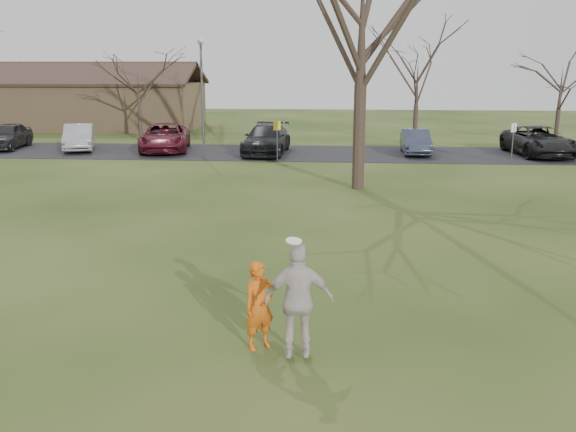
% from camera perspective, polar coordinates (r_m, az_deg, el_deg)
% --- Properties ---
extents(ground, '(120.00, 120.00, 0.00)m').
position_cam_1_polar(ground, '(11.32, -1.64, -12.31)').
color(ground, '#1E380F').
rests_on(ground, ground).
extents(parking_strip, '(62.00, 6.50, 0.04)m').
position_cam_1_polar(parking_strip, '(35.47, 2.70, 5.81)').
color(parking_strip, black).
rests_on(parking_strip, ground).
extents(player_defender, '(0.71, 0.66, 1.62)m').
position_cam_1_polar(player_defender, '(11.12, -2.65, -8.26)').
color(player_defender, '#D05911').
rests_on(player_defender, ground).
extents(car_0, '(2.32, 4.69, 1.54)m').
position_cam_1_polar(car_0, '(40.74, -24.49, 6.75)').
color(car_0, '#242427').
rests_on(car_0, parking_strip).
extents(car_1, '(3.02, 4.84, 1.51)m').
position_cam_1_polar(car_1, '(38.55, -18.71, 6.90)').
color(car_1, '#9A999F').
rests_on(car_1, parking_strip).
extents(car_2, '(3.55, 6.01, 1.57)m').
position_cam_1_polar(car_2, '(36.82, -11.27, 7.12)').
color(car_2, '#551420').
rests_on(car_2, parking_strip).
extents(car_3, '(2.50, 5.63, 1.61)m').
position_cam_1_polar(car_3, '(35.09, -2.00, 7.08)').
color(car_3, black).
rests_on(car_3, parking_strip).
extents(car_5, '(1.49, 4.16, 1.36)m').
position_cam_1_polar(car_5, '(35.66, 11.68, 6.72)').
color(car_5, '#32364B').
rests_on(car_5, parking_strip).
extents(car_6, '(3.17, 5.93, 1.58)m').
position_cam_1_polar(car_6, '(37.07, 22.11, 6.42)').
color(car_6, black).
rests_on(car_6, parking_strip).
extents(catching_play, '(1.23, 0.62, 2.13)m').
position_cam_1_polar(catching_play, '(10.55, 1.01, -7.81)').
color(catching_play, beige).
rests_on(catching_play, ground).
extents(building, '(20.60, 8.50, 5.14)m').
position_cam_1_polar(building, '(52.62, -19.42, 9.78)').
color(building, '#8C6D4C').
rests_on(building, ground).
extents(lamp_post, '(0.34, 0.34, 6.27)m').
position_cam_1_polar(lamp_post, '(33.38, -7.95, 12.00)').
color(lamp_post, '#47474C').
rests_on(lamp_post, ground).
extents(sign_yellow, '(0.35, 0.35, 2.08)m').
position_cam_1_polar(sign_yellow, '(32.44, -1.01, 7.61)').
color(sign_yellow, '#47474C').
rests_on(sign_yellow, ground).
extents(sign_white, '(0.35, 0.35, 2.08)m').
position_cam_1_polar(sign_white, '(33.49, 20.05, 6.98)').
color(sign_white, '#47474C').
rests_on(sign_white, ground).
extents(big_tree, '(9.00, 9.00, 14.00)m').
position_cam_1_polar(big_tree, '(25.19, 6.88, 18.35)').
color(big_tree, '#352821').
rests_on(big_tree, ground).
extents(small_tree_row, '(55.00, 5.90, 8.50)m').
position_cam_1_polar(small_tree_row, '(40.31, 9.40, 12.14)').
color(small_tree_row, '#352821').
rests_on(small_tree_row, ground).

